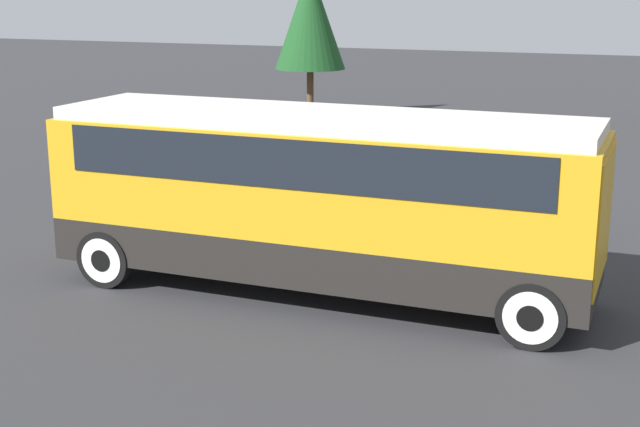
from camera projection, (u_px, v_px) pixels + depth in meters
The scene contains 5 objects.
ground_plane at pixel (320, 292), 15.98m from camera, with size 120.00×120.00×0.00m, color #2D2D30.
tour_bus at pixel (325, 187), 15.46m from camera, with size 9.53×2.63×3.25m.
parked_car_near at pixel (414, 167), 23.58m from camera, with size 4.13×1.80×1.35m.
parked_car_mid at pixel (458, 193), 20.48m from camera, with size 4.19×1.92×1.42m.
tree_center at pixel (310, 18), 35.96m from camera, with size 2.87×2.87×6.11m.
Camera 1 is at (5.65, -14.03, 5.36)m, focal length 50.00 mm.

